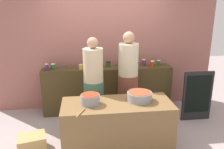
{
  "coord_description": "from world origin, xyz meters",
  "views": [
    {
      "loc": [
        -0.49,
        -3.58,
        2.26
      ],
      "look_at": [
        0.0,
        0.35,
        1.05
      ],
      "focal_mm": 37.65,
      "sensor_mm": 36.0,
      "label": 1
    }
  ],
  "objects_px": {
    "preserve_jar_3": "(88,66)",
    "preserve_jar_9": "(159,63)",
    "preserve_jar_2": "(81,67)",
    "chalkboard_sign": "(197,96)",
    "preserve_jar_0": "(47,67)",
    "cooking_pot_center": "(140,96)",
    "preserve_jar_5": "(108,64)",
    "preserve_jar_6": "(123,65)",
    "cooking_pot_left": "(90,99)",
    "cook_with_tongs": "(94,90)",
    "preserve_jar_4": "(100,66)",
    "cook_in_cap": "(128,83)",
    "preserve_jar_7": "(144,63)",
    "preserve_jar_8": "(152,64)",
    "wooden_spoon": "(81,113)",
    "preserve_jar_1": "(53,66)",
    "bread_crate": "(32,143)"
  },
  "relations": [
    {
      "from": "preserve_jar_3",
      "to": "preserve_jar_9",
      "type": "xyz_separation_m",
      "value": [
        1.51,
        0.14,
        -0.01
      ]
    },
    {
      "from": "preserve_jar_2",
      "to": "chalkboard_sign",
      "type": "bearing_deg",
      "value": -14.23
    },
    {
      "from": "preserve_jar_0",
      "to": "cooking_pot_center",
      "type": "bearing_deg",
      "value": -39.35
    },
    {
      "from": "preserve_jar_3",
      "to": "preserve_jar_9",
      "type": "relative_size",
      "value": 1.26
    },
    {
      "from": "preserve_jar_5",
      "to": "preserve_jar_3",
      "type": "bearing_deg",
      "value": -162.45
    },
    {
      "from": "preserve_jar_6",
      "to": "cooking_pot_left",
      "type": "height_order",
      "value": "preserve_jar_6"
    },
    {
      "from": "cook_with_tongs",
      "to": "chalkboard_sign",
      "type": "height_order",
      "value": "cook_with_tongs"
    },
    {
      "from": "preserve_jar_4",
      "to": "chalkboard_sign",
      "type": "relative_size",
      "value": 0.1
    },
    {
      "from": "preserve_jar_0",
      "to": "cook_in_cap",
      "type": "xyz_separation_m",
      "value": [
        1.55,
        -0.51,
        -0.23
      ]
    },
    {
      "from": "preserve_jar_7",
      "to": "cook_in_cap",
      "type": "height_order",
      "value": "cook_in_cap"
    },
    {
      "from": "preserve_jar_6",
      "to": "preserve_jar_4",
      "type": "bearing_deg",
      "value": -179.5
    },
    {
      "from": "cook_with_tongs",
      "to": "preserve_jar_0",
      "type": "bearing_deg",
      "value": 141.08
    },
    {
      "from": "cooking_pot_center",
      "to": "chalkboard_sign",
      "type": "relative_size",
      "value": 0.39
    },
    {
      "from": "preserve_jar_2",
      "to": "cook_in_cap",
      "type": "height_order",
      "value": "cook_in_cap"
    },
    {
      "from": "preserve_jar_2",
      "to": "preserve_jar_7",
      "type": "relative_size",
      "value": 0.75
    },
    {
      "from": "cook_in_cap",
      "to": "chalkboard_sign",
      "type": "distance_m",
      "value": 1.41
    },
    {
      "from": "preserve_jar_8",
      "to": "cook_with_tongs",
      "type": "relative_size",
      "value": 0.08
    },
    {
      "from": "preserve_jar_7",
      "to": "preserve_jar_9",
      "type": "bearing_deg",
      "value": -0.36
    },
    {
      "from": "preserve_jar_0",
      "to": "preserve_jar_2",
      "type": "distance_m",
      "value": 0.67
    },
    {
      "from": "preserve_jar_5",
      "to": "wooden_spoon",
      "type": "relative_size",
      "value": 0.4
    },
    {
      "from": "preserve_jar_1",
      "to": "bread_crate",
      "type": "xyz_separation_m",
      "value": [
        -0.24,
        -1.33,
        -0.9
      ]
    },
    {
      "from": "preserve_jar_9",
      "to": "cook_in_cap",
      "type": "distance_m",
      "value": 1.02
    },
    {
      "from": "preserve_jar_0",
      "to": "preserve_jar_5",
      "type": "height_order",
      "value": "preserve_jar_0"
    },
    {
      "from": "wooden_spoon",
      "to": "preserve_jar_5",
      "type": "bearing_deg",
      "value": 71.72
    },
    {
      "from": "preserve_jar_1",
      "to": "preserve_jar_8",
      "type": "relative_size",
      "value": 0.83
    },
    {
      "from": "preserve_jar_4",
      "to": "preserve_jar_7",
      "type": "xyz_separation_m",
      "value": [
        0.96,
        0.11,
        0.02
      ]
    },
    {
      "from": "preserve_jar_2",
      "to": "cooking_pot_center",
      "type": "bearing_deg",
      "value": -54.62
    },
    {
      "from": "preserve_jar_9",
      "to": "preserve_jar_1",
      "type": "bearing_deg",
      "value": -178.85
    },
    {
      "from": "preserve_jar_2",
      "to": "cooking_pot_left",
      "type": "distance_m",
      "value": 1.34
    },
    {
      "from": "preserve_jar_7",
      "to": "cook_with_tongs",
      "type": "xyz_separation_m",
      "value": [
        -1.12,
        -0.84,
        -0.26
      ]
    },
    {
      "from": "preserve_jar_7",
      "to": "cook_in_cap",
      "type": "relative_size",
      "value": 0.08
    },
    {
      "from": "chalkboard_sign",
      "to": "preserve_jar_6",
      "type": "bearing_deg",
      "value": 156.68
    },
    {
      "from": "preserve_jar_2",
      "to": "bread_crate",
      "type": "height_order",
      "value": "preserve_jar_2"
    },
    {
      "from": "bread_crate",
      "to": "chalkboard_sign",
      "type": "bearing_deg",
      "value": 12.49
    },
    {
      "from": "preserve_jar_2",
      "to": "cook_in_cap",
      "type": "relative_size",
      "value": 0.06
    },
    {
      "from": "preserve_jar_0",
      "to": "cook_in_cap",
      "type": "relative_size",
      "value": 0.07
    },
    {
      "from": "preserve_jar_1",
      "to": "preserve_jar_4",
      "type": "distance_m",
      "value": 0.94
    },
    {
      "from": "preserve_jar_9",
      "to": "chalkboard_sign",
      "type": "xyz_separation_m",
      "value": [
        0.59,
        -0.7,
        -0.52
      ]
    },
    {
      "from": "cook_in_cap",
      "to": "bread_crate",
      "type": "distance_m",
      "value": 1.96
    },
    {
      "from": "preserve_jar_2",
      "to": "preserve_jar_5",
      "type": "bearing_deg",
      "value": 11.99
    },
    {
      "from": "preserve_jar_4",
      "to": "cook_with_tongs",
      "type": "height_order",
      "value": "cook_with_tongs"
    },
    {
      "from": "preserve_jar_5",
      "to": "cook_with_tongs",
      "type": "distance_m",
      "value": 0.94
    },
    {
      "from": "preserve_jar_3",
      "to": "wooden_spoon",
      "type": "bearing_deg",
      "value": -95.63
    },
    {
      "from": "wooden_spoon",
      "to": "preserve_jar_6",
      "type": "bearing_deg",
      "value": 62.43
    },
    {
      "from": "preserve_jar_5",
      "to": "cook_with_tongs",
      "type": "relative_size",
      "value": 0.07
    },
    {
      "from": "preserve_jar_7",
      "to": "cooking_pot_center",
      "type": "distance_m",
      "value": 1.49
    },
    {
      "from": "preserve_jar_0",
      "to": "cook_with_tongs",
      "type": "height_order",
      "value": "cook_with_tongs"
    },
    {
      "from": "chalkboard_sign",
      "to": "preserve_jar_8",
      "type": "bearing_deg",
      "value": 143.92
    },
    {
      "from": "preserve_jar_9",
      "to": "cook_with_tongs",
      "type": "bearing_deg",
      "value": -149.93
    },
    {
      "from": "preserve_jar_0",
      "to": "cook_in_cap",
      "type": "distance_m",
      "value": 1.65
    }
  ]
}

